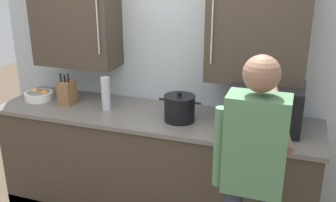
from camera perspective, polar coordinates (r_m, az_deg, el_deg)
back_wall_tiled at (r=3.36m, az=-0.31°, el=8.02°), size 3.23×0.44×2.71m
counter_unit at (r=3.41m, az=-2.15°, el=-9.32°), size 2.70×0.70×0.94m
microwave_oven at (r=3.00m, az=13.86°, el=-0.68°), size 0.52×0.41×0.34m
thermos_flask at (r=3.29m, az=-9.14°, el=1.08°), size 0.08×0.08×0.29m
stock_pot at (r=3.04m, az=1.71°, el=-1.04°), size 0.34×0.25×0.24m
knife_block at (r=3.51m, az=-14.59°, el=1.24°), size 0.11×0.15×0.29m
fruit_bowl at (r=3.72m, az=-18.47°, el=0.83°), size 0.25×0.25×0.10m
person_figure at (r=2.30m, az=12.39°, el=-9.88°), size 0.44×0.62×1.68m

